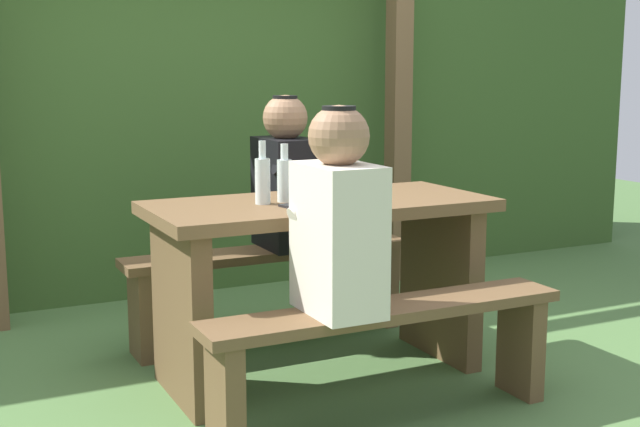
% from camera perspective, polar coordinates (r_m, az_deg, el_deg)
% --- Properties ---
extents(ground_plane, '(12.00, 12.00, 0.00)m').
position_cam_1_polar(ground_plane, '(3.67, 0.00, -10.76)').
color(ground_plane, '#4C723C').
extents(hedge_backdrop, '(6.40, 1.09, 2.20)m').
position_cam_1_polar(hedge_backdrop, '(5.40, -9.94, 7.60)').
color(hedge_backdrop, '#385826').
rests_on(hedge_backdrop, ground_plane).
extents(pergola_post_right, '(0.12, 0.12, 1.95)m').
position_cam_1_polar(pergola_post_right, '(5.15, 5.27, 6.24)').
color(pergola_post_right, brown).
rests_on(pergola_post_right, ground_plane).
extents(picnic_table, '(1.40, 0.64, 0.75)m').
position_cam_1_polar(picnic_table, '(3.53, 0.00, -2.98)').
color(picnic_table, brown).
rests_on(picnic_table, ground_plane).
extents(bench_near, '(1.40, 0.24, 0.44)m').
position_cam_1_polar(bench_near, '(3.12, 4.45, -8.37)').
color(bench_near, brown).
rests_on(bench_near, ground_plane).
extents(bench_far, '(1.40, 0.24, 0.44)m').
position_cam_1_polar(bench_far, '(4.05, -3.40, -4.11)').
color(bench_far, brown).
rests_on(bench_far, ground_plane).
extents(person_white_shirt, '(0.25, 0.35, 0.72)m').
position_cam_1_polar(person_white_shirt, '(2.92, 1.22, -0.34)').
color(person_white_shirt, silver).
rests_on(person_white_shirt, bench_near).
extents(person_black_coat, '(0.25, 0.35, 0.72)m').
position_cam_1_polar(person_black_coat, '(4.00, -2.30, 2.39)').
color(person_black_coat, black).
rests_on(person_black_coat, bench_far).
extents(drinking_glass, '(0.07, 0.07, 0.09)m').
position_cam_1_polar(drinking_glass, '(3.36, -0.83, 1.33)').
color(drinking_glass, silver).
rests_on(drinking_glass, picnic_table).
extents(bottle_left, '(0.06, 0.06, 0.23)m').
position_cam_1_polar(bottle_left, '(3.43, -2.39, 2.38)').
color(bottle_left, silver).
rests_on(bottle_left, picnic_table).
extents(bottle_right, '(0.06, 0.06, 0.25)m').
position_cam_1_polar(bottle_right, '(3.38, -3.87, 2.33)').
color(bottle_right, silver).
rests_on(bottle_right, picnic_table).
extents(bottle_center, '(0.07, 0.07, 0.22)m').
position_cam_1_polar(bottle_center, '(3.54, 0.19, 2.50)').
color(bottle_center, silver).
rests_on(bottle_center, picnic_table).
extents(cell_phone, '(0.10, 0.15, 0.01)m').
position_cam_1_polar(cell_phone, '(3.29, -1.64, 0.45)').
color(cell_phone, black).
rests_on(cell_phone, picnic_table).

